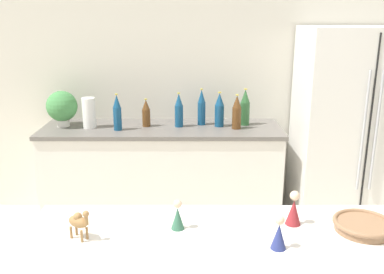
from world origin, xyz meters
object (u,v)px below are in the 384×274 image
Objects in this scene: refrigerator at (352,131)px; back_bottle_3 at (117,113)px; back_bottle_0 at (179,111)px; wise_man_figurine_blue at (294,210)px; back_bottle_2 at (219,110)px; camel_figurine at (79,221)px; potted_plant at (62,107)px; back_bottle_1 at (146,113)px; wise_man_figurine_crimson at (177,216)px; back_bottle_6 at (237,112)px; paper_towel_roll at (89,113)px; wise_man_figurine_purple at (279,234)px; back_bottle_4 at (245,108)px; back_bottle_5 at (201,108)px; fruit_bowl at (363,225)px.

back_bottle_3 is at bearing -178.77° from refrigerator.
wise_man_figurine_blue is at bearing -74.75° from back_bottle_0.
back_bottle_2 is 2.31× the size of camel_figurine.
potted_plant is 0.73m from back_bottle_1.
back_bottle_0 is at bearing 91.54° from wise_man_figurine_crimson.
back_bottle_6 is at bearing 91.38° from wise_man_figurine_blue.
refrigerator is 2.28m from paper_towel_roll.
wise_man_figurine_blue is 1.09× the size of wise_man_figurine_purple.
back_bottle_4 is at bearing 88.90° from wise_man_figurine_blue.
wise_man_figurine_blue is at bearing -80.51° from back_bottle_5.
wise_man_figurine_purple is (-0.05, -2.12, 0.02)m from back_bottle_6.
wise_man_figurine_purple is (0.77, -0.07, -0.02)m from camel_figurine.
back_bottle_6 reaches higher than fruit_bowl.
back_bottle_2 reaches higher than back_bottle_1.
back_bottle_3 reaches higher than wise_man_figurine_crimson.
potted_plant is at bearing 117.74° from wise_man_figurine_crimson.
paper_towel_roll is at bearing -10.79° from potted_plant.
back_bottle_3 is (0.50, -0.12, -0.02)m from potted_plant.
back_bottle_3 reaches higher than back_bottle_0.
back_bottle_4 reaches higher than wise_man_figurine_blue.
fruit_bowl is (0.47, -2.06, -0.02)m from back_bottle_2.
potted_plant is 2.26× the size of wise_man_figurine_purple.
back_bottle_5 is 2.14× the size of wise_man_figurine_blue.
wise_man_figurine_purple is at bearing -160.02° from fruit_bowl.
back_bottle_4 is at bearing 8.88° from back_bottle_3.
back_bottle_4 is (1.10, 0.17, 0.01)m from back_bottle_3.
refrigerator is 5.61× the size of back_bottle_3.
back_bottle_4 reaches higher than potted_plant.
back_bottle_5 is at bearing 19.04° from back_bottle_0.
back_bottle_1 is (0.73, -0.00, -0.06)m from potted_plant.
refrigerator reaches higher than wise_man_figurine_blue.
back_bottle_6 is 2.25× the size of camel_figurine.
back_bottle_2 is at bearing 92.34° from wise_man_figurine_purple.
back_bottle_0 is 0.35m from back_bottle_2.
wise_man_figurine_purple is at bearing -116.61° from refrigerator.
back_bottle_3 is 0.96× the size of back_bottle_4.
back_bottle_0 is 0.53m from back_bottle_3.
back_bottle_1 is 0.83× the size of back_bottle_6.
wise_man_figurine_purple is at bearing -65.14° from back_bottle_3.
back_bottle_2 is (1.13, 0.04, 0.01)m from paper_towel_roll.
back_bottle_4 is at bearing 67.21° from camel_figurine.
back_bottle_4 is 2.05m from wise_man_figurine_blue.
wise_man_figurine_purple is (1.46, -2.20, -0.01)m from potted_plant.
back_bottle_1 is at bearing 112.54° from wise_man_figurine_blue.
camel_figurine is (-0.91, -2.17, 0.02)m from back_bottle_4.
potted_plant is 2.36× the size of camel_figurine.
back_bottle_2 is at bearing 151.43° from back_bottle_6.
wise_man_figurine_blue is at bearing -56.02° from paper_towel_roll.
fruit_bowl is at bearing -73.67° from back_bottle_5.
back_bottle_4 is 1.09× the size of back_bottle_6.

